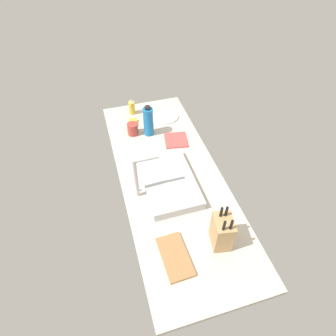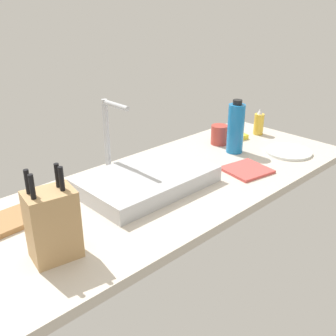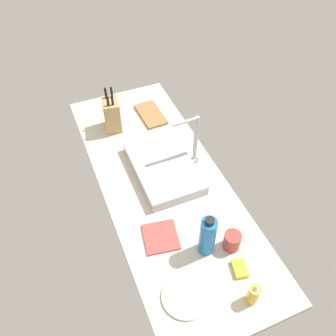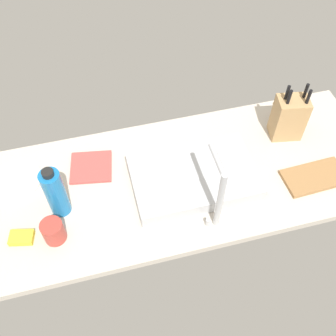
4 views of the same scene
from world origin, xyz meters
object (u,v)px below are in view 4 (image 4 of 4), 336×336
sink_basin (194,177)px  dinner_plate (15,180)px  dish_towel (91,167)px  coffee_mug (53,231)px  cutting_board (315,177)px  knife_block (289,117)px  faucet (219,193)px  water_bottle (55,193)px  dish_sponge (22,238)px

sink_basin → dinner_plate: 75.16cm
dish_towel → coffee_mug: 34.97cm
sink_basin → cutting_board: sink_basin is taller
dish_towel → knife_block: bearing=178.5°
faucet → cutting_board: 51.40cm
sink_basin → coffee_mug: 59.60cm
cutting_board → coffee_mug: 108.56cm
faucet → water_bottle: bearing=-18.9°
knife_block → water_bottle: knife_block is taller
sink_basin → faucet: bearing=97.7°
water_bottle → dish_towel: size_ratio=1.44×
sink_basin → faucet: (-2.65, 19.54, 15.60)cm
knife_block → dish_sponge: bearing=21.7°
sink_basin → dinner_plate: size_ratio=2.35×
faucet → water_bottle: 61.36cm
coffee_mug → cutting_board: bearing=-179.6°
dish_sponge → water_bottle: bearing=-148.7°
faucet → dinner_plate: size_ratio=1.46×
water_bottle → dish_towel: bearing=-128.7°
sink_basin → dish_towel: sink_basin is taller
knife_block → water_bottle: size_ratio=1.10×
faucet → coffee_mug: 63.05cm
water_bottle → coffee_mug: water_bottle is taller
water_bottle → dish_sponge: (15.89, 9.65, -10.71)cm
water_bottle → dish_sponge: bearing=31.3°
knife_block → dinner_plate: 121.36cm
coffee_mug → dish_towel: bearing=-120.5°
faucet → dinner_plate: bearing=-27.1°
dinner_plate → dish_sponge: dish_sponge is taller
dish_sponge → cutting_board: bearing=179.2°
cutting_board → dish_sponge: (121.06, -1.73, 0.30)cm
dish_towel → cutting_board: bearing=162.2°
faucet → water_bottle: faucet is taller
dish_towel → dish_sponge: dish_sponge is taller
faucet → dish_towel: bearing=-40.8°
sink_basin → coffee_mug: (58.37, 11.95, 1.66)cm
water_bottle → sink_basin: bearing=179.8°
knife_block → dish_sponge: (119.14, 25.13, -9.51)cm
faucet → cutting_board: (-47.47, -8.36, -17.83)cm
faucet → knife_block: faucet is taller
dinner_plate → dish_sponge: (-1.76, 28.40, 0.60)cm
faucet → cutting_board: faucet is taller
sink_basin → knife_block: 51.25cm
sink_basin → water_bottle: water_bottle is taller
dinner_plate → dish_towel: same height
water_bottle → dish_sponge: water_bottle is taller
dish_towel → coffee_mug: bearing=59.5°
cutting_board → water_bottle: water_bottle is taller
faucet → knife_block: size_ratio=1.14×
cutting_board → coffee_mug: size_ratio=2.78×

